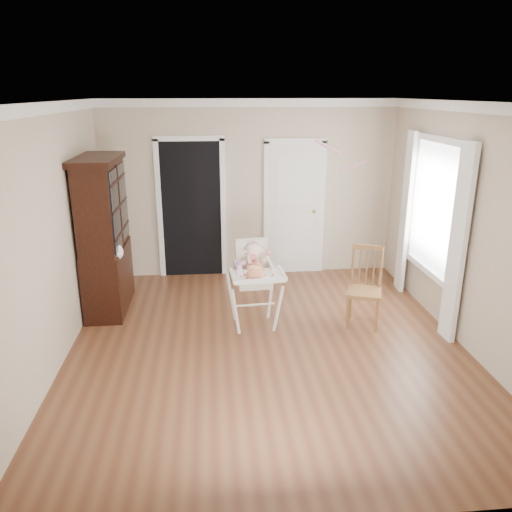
{
  "coord_description": "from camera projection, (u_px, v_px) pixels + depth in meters",
  "views": [
    {
      "loc": [
        -0.61,
        -5.1,
        2.8
      ],
      "look_at": [
        -0.09,
        0.47,
        0.95
      ],
      "focal_mm": 35.0,
      "sensor_mm": 36.0,
      "label": 1
    }
  ],
  "objects": [
    {
      "name": "crown_molding",
      "position": [
        269.0,
        108.0,
        4.93
      ],
      "size": [
        4.5,
        5.0,
        0.12
      ],
      "primitive_type": null,
      "color": "white",
      "rests_on": "ceiling"
    },
    {
      "name": "sippy_cup",
      "position": [
        239.0,
        267.0,
        5.85
      ],
      "size": [
        0.07,
        0.07,
        0.17
      ],
      "rotation": [
        0.0,
        0.0,
        0.07
      ],
      "color": "#FD9AD6",
      "rests_on": "high_chair"
    },
    {
      "name": "window_right",
      "position": [
        432.0,
        217.0,
        6.3
      ],
      "size": [
        0.13,
        1.84,
        2.3
      ],
      "color": "white",
      "rests_on": "wall_right"
    },
    {
      "name": "wall_right",
      "position": [
        469.0,
        229.0,
        5.53
      ],
      "size": [
        0.0,
        5.0,
        5.0
      ],
      "primitive_type": "plane",
      "rotation": [
        1.57,
        0.0,
        -1.57
      ],
      "color": "#C2B098",
      "rests_on": "floor"
    },
    {
      "name": "streamer",
      "position": [
        328.0,
        147.0,
        5.97
      ],
      "size": [
        0.25,
        0.45,
        0.15
      ],
      "primitive_type": null,
      "rotation": [
        0.26,
        0.0,
        0.48
      ],
      "color": "pink",
      "rests_on": "ceiling"
    },
    {
      "name": "baby",
      "position": [
        254.0,
        262.0,
        6.04
      ],
      "size": [
        0.32,
        0.24,
        0.46
      ],
      "rotation": [
        0.0,
        0.0,
        0.07
      ],
      "color": "beige",
      "rests_on": "high_chair"
    },
    {
      "name": "doorway",
      "position": [
        192.0,
        207.0,
        7.68
      ],
      "size": [
        1.06,
        0.05,
        2.22
      ],
      "color": "black",
      "rests_on": "wall_back"
    },
    {
      "name": "dining_chair",
      "position": [
        365.0,
        289.0,
        6.19
      ],
      "size": [
        0.52,
        0.52,
        0.99
      ],
      "rotation": [
        0.0,
        0.0,
        -0.36
      ],
      "color": "brown",
      "rests_on": "floor"
    },
    {
      "name": "cake",
      "position": [
        256.0,
        272.0,
        5.74
      ],
      "size": [
        0.24,
        0.24,
        0.11
      ],
      "color": "silver",
      "rests_on": "high_chair"
    },
    {
      "name": "floor",
      "position": [
        267.0,
        346.0,
        5.76
      ],
      "size": [
        5.0,
        5.0,
        0.0
      ],
      "primitive_type": "plane",
      "color": "brown",
      "rests_on": "ground"
    },
    {
      "name": "wall_back",
      "position": [
        250.0,
        190.0,
        7.7
      ],
      "size": [
        4.5,
        0.0,
        4.5
      ],
      "primitive_type": "plane",
      "rotation": [
        1.57,
        0.0,
        0.0
      ],
      "color": "#C2B098",
      "rests_on": "floor"
    },
    {
      "name": "china_cabinet",
      "position": [
        105.0,
        236.0,
        6.46
      ],
      "size": [
        0.54,
        1.21,
        2.04
      ],
      "color": "black",
      "rests_on": "floor"
    },
    {
      "name": "ceiling",
      "position": [
        269.0,
        102.0,
        4.91
      ],
      "size": [
        5.0,
        5.0,
        0.0
      ],
      "primitive_type": "plane",
      "rotation": [
        3.14,
        0.0,
        0.0
      ],
      "color": "white",
      "rests_on": "wall_back"
    },
    {
      "name": "closet_door",
      "position": [
        294.0,
        210.0,
        7.84
      ],
      "size": [
        0.96,
        0.09,
        2.13
      ],
      "color": "white",
      "rests_on": "wall_back"
    },
    {
      "name": "wall_left",
      "position": [
        52.0,
        239.0,
        5.14
      ],
      "size": [
        0.0,
        5.0,
        5.0
      ],
      "primitive_type": "plane",
      "rotation": [
        1.57,
        0.0,
        1.57
      ],
      "color": "#C2B098",
      "rests_on": "floor"
    },
    {
      "name": "high_chair",
      "position": [
        254.0,
        274.0,
        6.06
      ],
      "size": [
        0.68,
        0.82,
        1.11
      ],
      "rotation": [
        0.0,
        0.0,
        0.07
      ],
      "color": "white",
      "rests_on": "floor"
    }
  ]
}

